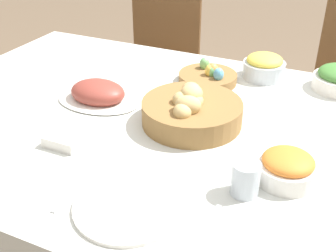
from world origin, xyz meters
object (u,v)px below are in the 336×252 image
object	(u,v)px
ham_platter	(98,94)
drinking_cup	(245,179)
knife	(190,226)
dinner_plate	(129,206)
fork	(74,189)
pineapple_bowl	(264,66)
chair_far_left	(156,65)
egg_basket	(208,77)
bread_basket	(191,110)
carrot_bowl	(287,167)
spoon	(203,230)
butter_dish	(63,141)

from	to	relation	value
ham_platter	drinking_cup	bearing A→B (deg)	-24.59
knife	drinking_cup	distance (m)	0.18
dinner_plate	knife	xyz separation A→B (m)	(0.16, 0.00, -0.00)
fork	drinking_cup	size ratio (longest dim) A/B	2.11
pineapple_bowl	drinking_cup	size ratio (longest dim) A/B	1.87
chair_far_left	fork	distance (m)	1.41
egg_basket	dinner_plate	bearing A→B (deg)	-84.37
dinner_plate	knife	bearing A→B (deg)	0.00
fork	egg_basket	bearing A→B (deg)	79.48
bread_basket	carrot_bowl	size ratio (longest dim) A/B	2.04
pineapple_bowl	chair_far_left	bearing A→B (deg)	146.62
carrot_bowl	pineapple_bowl	world-z (taller)	pineapple_bowl
ham_platter	knife	xyz separation A→B (m)	(0.52, -0.44, -0.02)
egg_basket	drinking_cup	distance (m)	0.65
egg_basket	fork	world-z (taller)	egg_basket
fork	knife	world-z (taller)	same
bread_basket	chair_far_left	bearing A→B (deg)	122.34
bread_basket	ham_platter	xyz separation A→B (m)	(-0.35, 0.01, -0.02)
ham_platter	spoon	distance (m)	0.70
egg_basket	fork	xyz separation A→B (m)	(-0.08, -0.74, -0.02)
egg_basket	carrot_bowl	size ratio (longest dim) A/B	1.42
pineapple_bowl	fork	world-z (taller)	pineapple_bowl
egg_basket	butter_dish	bearing A→B (deg)	-111.06
ham_platter	dinner_plate	distance (m)	0.57
pineapple_bowl	spoon	bearing A→B (deg)	-84.66
pineapple_bowl	dinner_plate	xyz separation A→B (m)	(-0.10, -0.87, -0.04)
dinner_plate	ham_platter	bearing A→B (deg)	129.92
butter_dish	drinking_cup	bearing A→B (deg)	1.42
egg_basket	pineapple_bowl	size ratio (longest dim) A/B	1.36
spoon	knife	bearing A→B (deg)	-175.85
spoon	drinking_cup	world-z (taller)	drinking_cup
egg_basket	chair_far_left	bearing A→B (deg)	131.13
dinner_plate	carrot_bowl	bearing A→B (deg)	39.80
fork	butter_dish	world-z (taller)	butter_dish
bread_basket	ham_platter	world-z (taller)	bread_basket
egg_basket	dinner_plate	distance (m)	0.74
bread_basket	ham_platter	distance (m)	0.35
knife	drinking_cup	size ratio (longest dim) A/B	2.11
fork	spoon	size ratio (longest dim) A/B	1.00
bread_basket	spoon	bearing A→B (deg)	-64.71
chair_far_left	knife	distance (m)	1.54
fork	spoon	distance (m)	0.34
drinking_cup	butter_dish	size ratio (longest dim) A/B	0.82
carrot_bowl	drinking_cup	distance (m)	0.13
egg_basket	carrot_bowl	distance (m)	0.61
bread_basket	spoon	world-z (taller)	bread_basket
ham_platter	dinner_plate	world-z (taller)	ham_platter
butter_dish	egg_basket	bearing A→B (deg)	68.94
carrot_bowl	fork	xyz separation A→B (m)	(-0.47, -0.26, -0.04)
dinner_plate	fork	distance (m)	0.16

